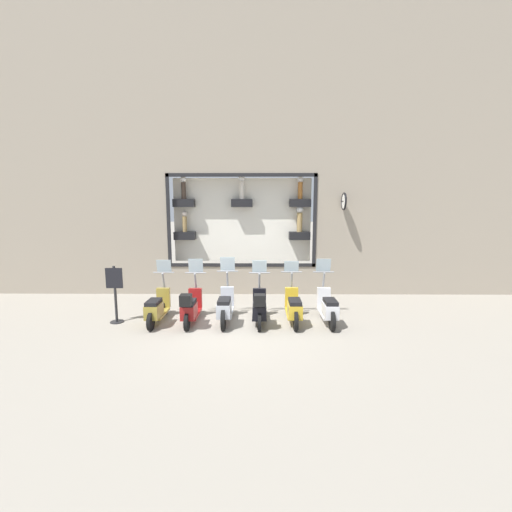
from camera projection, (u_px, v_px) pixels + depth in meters
The scene contains 9 objects.
ground_plane at pixel (236, 327), 8.94m from camera, with size 120.00×120.00×0.00m, color gray.
building_facade at pixel (241, 143), 11.73m from camera, with size 1.22×36.00×10.35m.
scooter_white_0 at pixel (328, 308), 9.19m from camera, with size 1.80×0.61×1.65m.
scooter_yellow_1 at pixel (294, 308), 9.19m from camera, with size 1.80×0.60×1.58m.
scooter_black_2 at pixel (259, 307), 9.13m from camera, with size 1.79×0.60×1.60m.
scooter_silver_3 at pixel (225, 307), 9.21m from camera, with size 1.81×0.60×1.69m.
scooter_red_4 at pixel (191, 307), 9.14m from camera, with size 1.79×0.60×1.64m.
scooter_olive_5 at pixel (157, 308), 9.22m from camera, with size 1.79×0.61×1.61m.
shop_sign_post at pixel (115, 293), 9.21m from camera, with size 0.36×0.45×1.56m.
Camera 1 is at (-8.57, -0.61, 3.15)m, focal length 24.00 mm.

